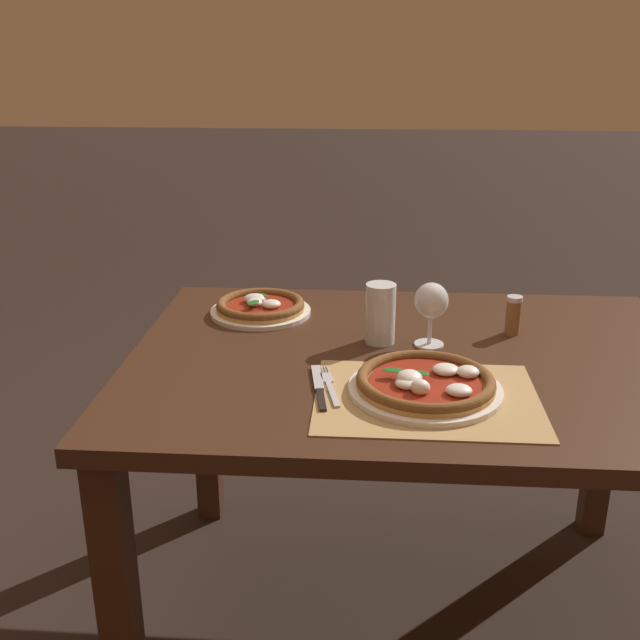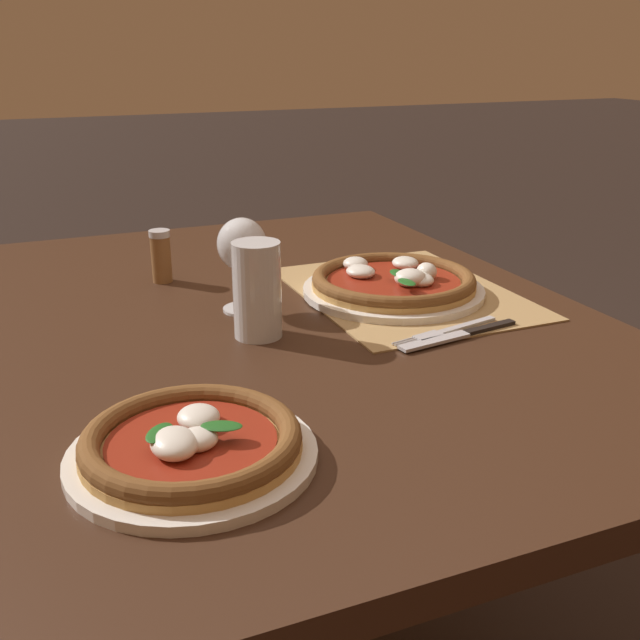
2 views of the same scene
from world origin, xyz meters
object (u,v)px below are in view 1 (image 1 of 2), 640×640
pizza_near (426,383)px  pint_glass (380,315)px  fork (329,385)px  pepper_shaker (513,315)px  wine_glass (431,303)px  pizza_far (261,307)px  knife (319,387)px

pizza_near → pint_glass: 0.30m
fork → pepper_shaker: 0.55m
wine_glass → pepper_shaker: wine_glass is taller
pizza_far → fork: bearing=-64.6°
fork → knife: size_ratio=0.92×
pizza_near → wine_glass: (0.02, 0.26, 0.08)m
pizza_near → knife: pizza_near is taller
pint_glass → pepper_shaker: pint_glass is taller
pepper_shaker → fork: bearing=-141.8°
wine_glass → pepper_shaker: (0.21, 0.09, -0.06)m
pint_glass → knife: pint_glass is taller
pint_glass → pepper_shaker: size_ratio=1.49×
pizza_far → pint_glass: 0.36m
pizza_far → knife: (0.19, -0.45, -0.01)m
pizza_near → wine_glass: size_ratio=2.03×
pizza_near → knife: size_ratio=1.47×
pizza_far → fork: pizza_far is taller
pint_glass → fork: bearing=-111.9°
knife → pepper_shaker: 0.57m
pizza_near → pint_glass: pint_glass is taller
pizza_far → wine_glass: size_ratio=1.71×
wine_glass → knife: bearing=-133.2°
wine_glass → knife: size_ratio=0.72×
pizza_near → pint_glass: bearing=108.4°
pizza_far → pepper_shaker: (0.64, -0.10, 0.03)m
wine_glass → pepper_shaker: bearing=23.7°
wine_glass → pepper_shaker: size_ratio=1.60×
pizza_far → pint_glass: bearing=-29.4°
wine_glass → pint_glass: 0.12m
pint_glass → pizza_far: bearing=150.6°
pizza_far → pint_glass: size_ratio=1.83×
pizza_far → pint_glass: pint_glass is taller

